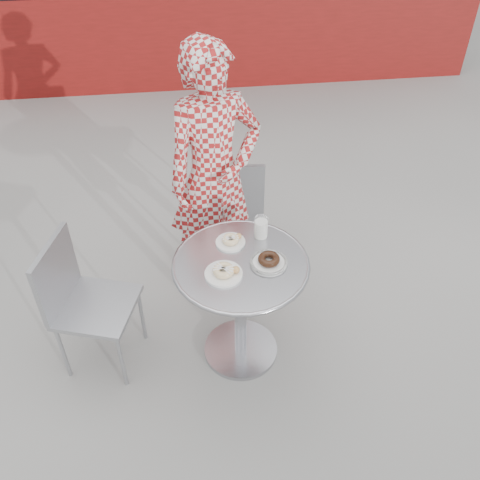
{
  "coord_description": "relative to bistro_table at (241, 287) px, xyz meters",
  "views": [
    {
      "loc": [
        -0.27,
        -2.01,
        2.59
      ],
      "look_at": [
        -0.01,
        0.07,
        0.79
      ],
      "focal_mm": 40.0,
      "sensor_mm": 36.0,
      "label": 1
    }
  ],
  "objects": [
    {
      "name": "chair_left",
      "position": [
        -0.79,
        0.07,
        -0.29
      ],
      "size": [
        0.5,
        0.5,
        0.83
      ],
      "rotation": [
        0.0,
        0.0,
        1.26
      ],
      "color": "#9C9EA3",
      "rests_on": "ground"
    },
    {
      "name": "ground",
      "position": [
        0.01,
        0.03,
        -0.54
      ],
      "size": [
        60.0,
        60.0,
        0.0
      ],
      "primitive_type": "plane",
      "color": "#A09D99",
      "rests_on": "ground"
    },
    {
      "name": "bistro_table",
      "position": [
        0.0,
        0.0,
        0.0
      ],
      "size": [
        0.71,
        0.71,
        0.72
      ],
      "rotation": [
        0.0,
        0.0,
        -0.24
      ],
      "color": "#BABABF",
      "rests_on": "ground"
    },
    {
      "name": "chair_far",
      "position": [
        0.04,
        0.87,
        -0.28
      ],
      "size": [
        0.44,
        0.45,
        0.86
      ],
      "rotation": [
        0.0,
        0.0,
        3.06
      ],
      "color": "#9C9EA3",
      "rests_on": "ground"
    },
    {
      "name": "seated_person",
      "position": [
        -0.07,
        0.68,
        0.27
      ],
      "size": [
        0.69,
        0.56,
        1.63
      ],
      "primitive_type": "imported",
      "rotation": [
        0.0,
        0.0,
        0.32
      ],
      "color": "maroon",
      "rests_on": "ground"
    },
    {
      "name": "plate_near",
      "position": [
        -0.09,
        -0.08,
        0.2
      ],
      "size": [
        0.19,
        0.19,
        0.05
      ],
      "rotation": [
        0.0,
        0.0,
        -0.43
      ],
      "color": "white",
      "rests_on": "bistro_table"
    },
    {
      "name": "milk_cup",
      "position": [
        0.13,
        0.2,
        0.23
      ],
      "size": [
        0.08,
        0.08,
        0.12
      ],
      "rotation": [
        0.0,
        0.0,
        -0.28
      ],
      "color": "white",
      "rests_on": "bistro_table"
    },
    {
      "name": "plate_checker",
      "position": [
        0.14,
        -0.02,
        0.19
      ],
      "size": [
        0.2,
        0.2,
        0.05
      ],
      "rotation": [
        0.0,
        0.0,
        0.25
      ],
      "color": "white",
      "rests_on": "bistro_table"
    },
    {
      "name": "plate_far",
      "position": [
        -0.03,
        0.16,
        0.19
      ],
      "size": [
        0.16,
        0.16,
        0.04
      ],
      "rotation": [
        0.0,
        0.0,
        0.08
      ],
      "color": "white",
      "rests_on": "bistro_table"
    }
  ]
}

